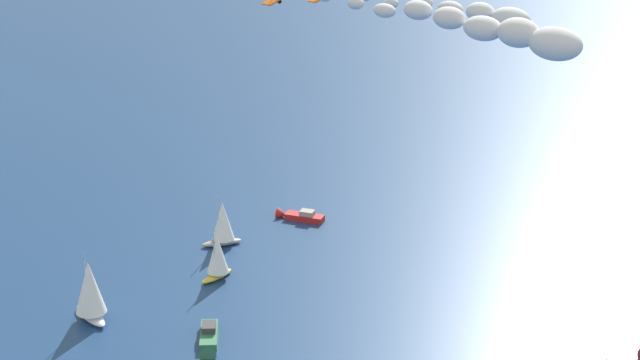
{
  "coord_description": "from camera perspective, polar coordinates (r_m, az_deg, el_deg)",
  "views": [
    {
      "loc": [
        -135.4,
        16.11,
        83.09
      ],
      "look_at": [
        0.92,
        0.92,
        28.88
      ],
      "focal_mm": 67.56,
      "sensor_mm": 36.0,
      "label": 1
    }
  ],
  "objects": [
    {
      "name": "sailboat_far_port",
      "position": [
        198.21,
        -4.63,
        -2.04
      ],
      "size": [
        4.4,
        6.96,
        8.66
      ],
      "color": "#9E9993",
      "rests_on": "ground_plane"
    },
    {
      "name": "smoke_trail_wingman",
      "position": [
        137.16,
        7.44,
        7.85
      ],
      "size": [
        17.95,
        18.21,
        3.04
      ],
      "color": "silver"
    },
    {
      "name": "sailboat_outer_ring_b",
      "position": [
        176.7,
        -10.85,
        -5.16
      ],
      "size": [
        8.2,
        6.23,
        10.49
      ],
      "color": "white",
      "rests_on": "ground_plane"
    },
    {
      "name": "smoke_trail_lead",
      "position": [
        118.78,
        8.41,
        7.04
      ],
      "size": [
        24.41,
        23.95,
        4.04
      ],
      "color": "silver"
    },
    {
      "name": "sailboat_near_centre",
      "position": [
        187.11,
        -4.88,
        -3.63
      ],
      "size": [
        5.63,
        5.7,
        8.08
      ],
      "color": "gold",
      "rests_on": "ground_plane"
    },
    {
      "name": "motorboat_outer_ring_c",
      "position": [
        169.96,
        -5.3,
        -7.52
      ],
      "size": [
        9.47,
        2.95,
        2.71
      ],
      "color": "#33704C",
      "rests_on": "ground_plane"
    },
    {
      "name": "motorboat_offshore",
      "position": [
        208.64,
        -1.04,
        -1.71
      ],
      "size": [
        5.7,
        8.52,
        2.45
      ],
      "color": "#B21E1E",
      "rests_on": "ground_plane"
    }
  ]
}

